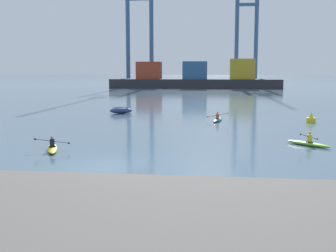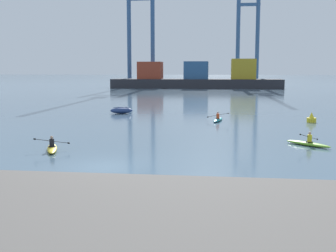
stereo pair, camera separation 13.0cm
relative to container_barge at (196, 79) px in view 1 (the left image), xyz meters
The scene contains 9 objects.
ground_plane 96.72m from the container_barge, 89.76° to the right, with size 800.00×800.00×0.00m, color slate.
container_barge is the anchor object (origin of this frame).
gantry_crane_west 24.89m from the container_barge, 160.28° to the left, with size 8.18×18.59×40.79m.
gantry_crane_west_mid 26.80m from the container_barge, 46.52° to the left, with size 7.04×16.68×40.26m.
capsized_dinghy 69.70m from the container_barge, 94.16° to the right, with size 2.80×1.76×0.76m.
channel_buoy 77.05m from the container_barge, 78.53° to the right, with size 0.90×0.90×1.00m.
kayak_teal 75.88m from the container_barge, 85.28° to the right, with size 2.22×3.45×0.95m.
kayak_lime 89.69m from the container_barge, 82.05° to the right, with size 2.84×2.82×0.96m.
kayak_yellow 92.66m from the container_barge, 92.59° to the right, with size 2.13×3.38×0.95m.
Camera 1 is at (5.87, -21.50, 5.13)m, focal length 45.54 mm.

